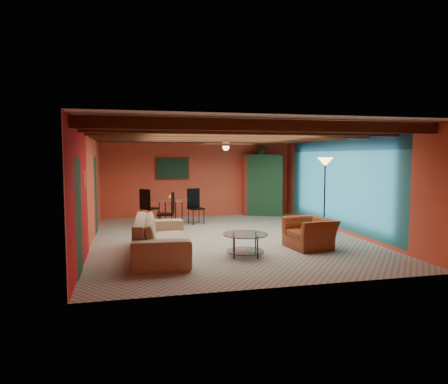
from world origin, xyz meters
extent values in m
cube|color=#9B958A|center=(0.00, 0.00, 0.00)|extent=(6.50, 8.00, 0.01)
cube|color=silver|center=(0.00, 0.00, 2.70)|extent=(6.50, 8.00, 0.01)
cube|color=#CE492F|center=(0.00, 4.00, 1.35)|extent=(6.50, 0.02, 2.70)
cube|color=#A51215|center=(-3.25, 0.00, 1.35)|extent=(0.02, 8.00, 2.70)
cube|color=#297677|center=(3.25, 0.00, 1.35)|extent=(0.02, 8.00, 2.70)
imported|color=#94795F|center=(-1.74, -1.46, 0.40)|extent=(1.27, 2.81, 0.80)
imported|color=maroon|center=(1.57, -1.54, 0.34)|extent=(1.02, 1.14, 0.67)
cube|color=maroon|center=(2.20, 3.70, 1.03)|extent=(1.31, 1.01, 2.06)
cube|color=black|center=(-0.90, 3.96, 1.65)|extent=(1.05, 0.03, 0.65)
imported|color=#26661E|center=(2.20, 3.70, 2.30)|extent=(0.55, 0.52, 0.49)
imported|color=orange|center=(-1.17, 2.09, 1.18)|extent=(0.23, 0.23, 0.18)
camera|label=1|loc=(-2.41, -9.93, 2.06)|focal=32.89mm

